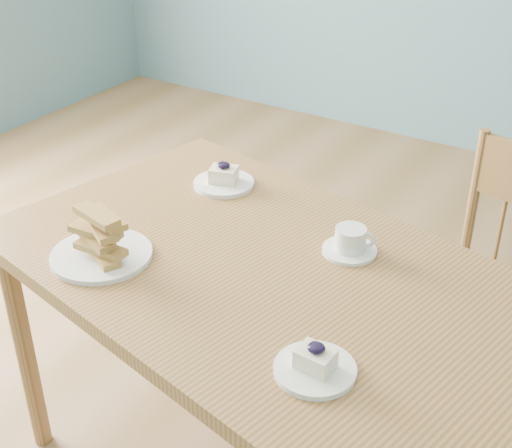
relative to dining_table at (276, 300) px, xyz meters
name	(u,v)px	position (x,y,z in m)	size (l,w,h in m)	color
dining_table	(276,300)	(0.00, 0.00, 0.00)	(1.58, 1.10, 0.77)	olive
dining_chair	(497,304)	(0.40, 0.59, -0.23)	(0.49, 0.48, 0.92)	olive
cheesecake_plate_near	(315,365)	(0.24, -0.25, 0.09)	(0.16, 0.16, 0.07)	white
cheesecake_plate_far	(224,180)	(-0.36, 0.31, 0.10)	(0.17, 0.17, 0.07)	white
coffee_cup	(351,242)	(0.10, 0.18, 0.11)	(0.13, 0.13, 0.07)	white
biscotti_plate	(100,242)	(-0.39, -0.17, 0.12)	(0.25, 0.25, 0.13)	white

